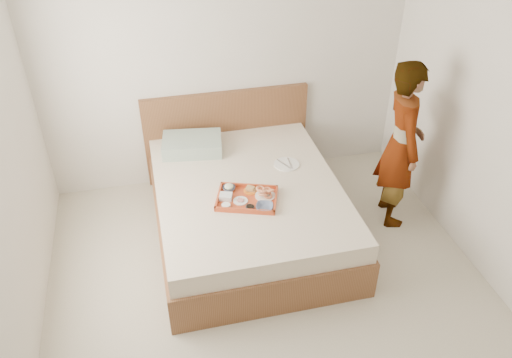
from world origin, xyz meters
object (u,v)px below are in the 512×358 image
object	(u,v)px
person	(401,145)
dinner_plate	(287,164)
bed	(248,209)
tray	(247,198)

from	to	relation	value
person	dinner_plate	bearing A→B (deg)	83.80
dinner_plate	bed	bearing A→B (deg)	-152.02
bed	person	bearing A→B (deg)	-2.72
dinner_plate	person	bearing A→B (deg)	-16.68
tray	dinner_plate	world-z (taller)	tray
bed	tray	bearing A→B (deg)	-104.10
bed	person	size ratio (longest dim) A/B	1.29
dinner_plate	person	distance (m)	1.02
bed	person	distance (m)	1.45
tray	dinner_plate	bearing A→B (deg)	62.09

